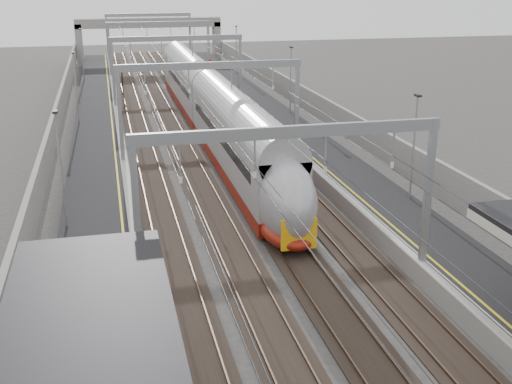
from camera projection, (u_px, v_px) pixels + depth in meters
platform_left at (99, 157)px, 47.38m from camera, size 4.00×120.00×1.00m
platform_right at (305, 144)px, 50.84m from camera, size 4.00×120.00×1.00m
tracks at (206, 156)px, 49.25m from camera, size 11.40×140.00×0.20m
overhead_line at (192, 65)px, 53.38m from camera, size 13.00×140.00×6.60m
overbridge at (149, 29)px, 98.21m from camera, size 22.00×2.20×6.90m
wall_left at (52, 145)px, 46.33m from camera, size 0.30×120.00×3.20m
wall_right at (344, 129)px, 51.18m from camera, size 0.30×120.00×3.20m
train at (214, 115)px, 53.13m from camera, size 2.86×52.05×4.51m
signal_green at (122, 75)px, 73.14m from camera, size 0.32×0.32×3.48m
signal_red_near at (199, 76)px, 71.84m from camera, size 0.32×0.32×3.48m
signal_red_far at (210, 69)px, 77.72m from camera, size 0.32×0.32×3.48m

